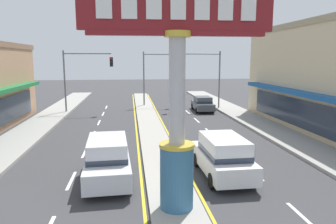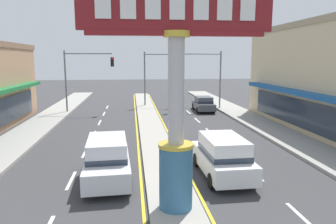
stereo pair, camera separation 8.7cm
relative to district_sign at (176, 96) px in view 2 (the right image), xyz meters
name	(u,v)px [view 2 (the right image)]	position (x,y,z in m)	size (l,w,h in m)	color
median_strip	(153,132)	(0.00, 12.22, -4.07)	(1.93, 52.00, 0.14)	#A39E93
sidewalk_left	(15,142)	(-9.00, 10.22, -4.05)	(2.88, 60.00, 0.18)	#9E9B93
sidewalk_right	(282,135)	(9.00, 10.22, -4.05)	(2.88, 60.00, 0.18)	#9E9B93
lane_markings	(154,137)	(0.00, 10.86, -4.13)	(8.67, 52.00, 0.01)	silver
district_sign	(176,96)	(0.00, 0.00, 0.00)	(6.38, 1.23, 7.79)	#33668C
traffic_light_left_side	(83,71)	(-6.20, 21.82, 0.11)	(4.86, 0.46, 6.20)	slate
traffic_light_right_side	(204,70)	(6.20, 22.56, 0.11)	(4.86, 0.46, 6.20)	slate
traffic_light_median_far	(158,70)	(1.52, 25.68, 0.06)	(4.20, 0.46, 6.20)	slate
suv_near_right_lane	(223,156)	(2.62, 3.13, -3.15)	(2.04, 4.64, 1.90)	white
suv_far_right_lane	(107,159)	(-2.62, 3.26, -3.15)	(2.15, 4.69, 1.90)	silver
sedan_near_left_lane	(203,104)	(5.91, 21.47, -3.35)	(1.94, 4.35, 1.53)	#4C5156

